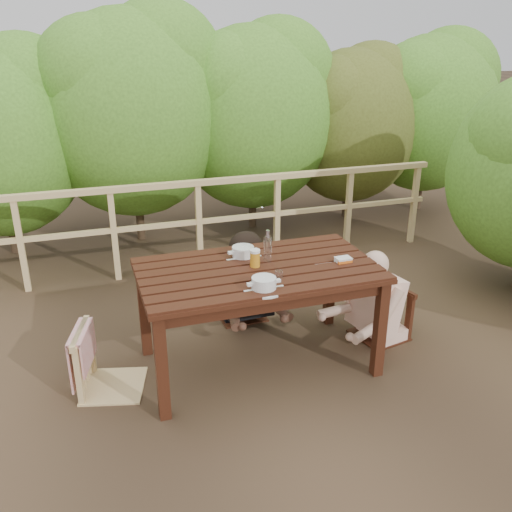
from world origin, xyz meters
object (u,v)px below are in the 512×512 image
object	(u,v)px
beer_glass	(255,259)
tumbler	(279,275)
woman	(240,248)
butter_tub	(343,261)
chair_far	(241,275)
table	(258,318)
chair_right	(383,293)
soup_far	(243,252)
soup_near	(264,284)
chair_left	(108,333)
diner_right	(389,265)
bottle	(268,247)

from	to	relation	value
beer_glass	tumbler	bearing A→B (deg)	-67.43
woman	butter_tub	bearing A→B (deg)	118.49
beer_glass	chair_far	bearing A→B (deg)	81.24
table	tumbler	distance (m)	0.50
chair_right	soup_far	world-z (taller)	soup_far
chair_right	woman	xyz separation A→B (m)	(-1.03, 0.75, 0.25)
butter_tub	woman	bearing A→B (deg)	118.75
table	soup_near	distance (m)	0.58
woman	beer_glass	distance (m)	0.84
chair_far	tumbler	bearing A→B (deg)	-93.07
tumbler	butter_tub	world-z (taller)	tumbler
chair_left	woman	distance (m)	1.46
soup_far	diner_right	bearing A→B (deg)	-8.19
chair_right	soup_near	distance (m)	1.35
chair_right	bottle	xyz separation A→B (m)	(-1.02, 0.03, 0.53)
diner_right	butter_tub	size ratio (longest dim) A/B	11.17
table	butter_tub	bearing A→B (deg)	-9.21
butter_tub	soup_far	bearing A→B (deg)	151.45
soup_far	beer_glass	xyz separation A→B (m)	(0.02, -0.22, 0.03)
soup_near	butter_tub	distance (m)	0.76
chair_far	diner_right	xyz separation A→B (m)	(1.06, -0.73, 0.26)
diner_right	woman	bearing A→B (deg)	43.37
chair_right	beer_glass	xyz separation A→B (m)	(-1.15, -0.05, 0.48)
chair_right	butter_tub	world-z (taller)	butter_tub
table	beer_glass	size ratio (longest dim) A/B	11.87
chair_far	diner_right	bearing A→B (deg)	-36.52
chair_left	butter_tub	size ratio (longest dim) A/B	7.65
woman	table	bearing A→B (deg)	80.92
soup_far	tumbler	world-z (taller)	soup_far
beer_glass	bottle	xyz separation A→B (m)	(0.13, 0.08, 0.06)
woman	bottle	distance (m)	0.77
bottle	butter_tub	bearing A→B (deg)	-21.08
chair_left	diner_right	bearing A→B (deg)	-74.25
diner_right	beer_glass	world-z (taller)	diner_right
soup_far	bottle	xyz separation A→B (m)	(0.15, -0.14, 0.08)
chair_left	chair_right	distance (m)	2.24
diner_right	bottle	xyz separation A→B (m)	(-1.05, 0.03, 0.28)
table	chair_far	world-z (taller)	chair_far
table	beer_glass	distance (m)	0.48
woman	beer_glass	bearing A→B (deg)	79.51
table	beer_glass	world-z (taller)	beer_glass
chair_far	woman	world-z (taller)	woman
beer_glass	table	bearing A→B (deg)	-53.40
chair_left	soup_near	xyz separation A→B (m)	(1.04, -0.39, 0.40)
chair_right	woman	bearing A→B (deg)	-137.41
woman	soup_far	size ratio (longest dim) A/B	4.64
soup_far	table	bearing A→B (deg)	-80.25
soup_near	beer_glass	world-z (taller)	beer_glass
soup_near	soup_far	xyz separation A→B (m)	(0.04, 0.59, 0.00)
chair_far	beer_glass	distance (m)	0.92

